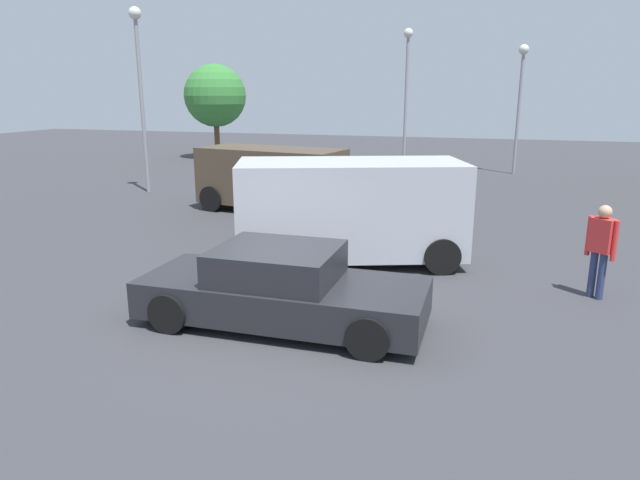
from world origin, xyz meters
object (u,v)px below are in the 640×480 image
(pedestrian, at_px, (601,243))
(light_post_mid, at_px, (407,75))
(dog, at_px, (177,274))
(light_post_near, at_px, (139,70))
(suv_dark, at_px, (271,177))
(sedan_foreground, at_px, (282,289))
(van_white, at_px, (350,208))
(light_post_far, at_px, (521,86))

(pedestrian, xyz_separation_m, light_post_mid, (-6.24, 17.06, 3.38))
(dog, xyz_separation_m, light_post_near, (-6.71, 9.11, 4.18))
(light_post_near, bearing_deg, suv_dark, -18.08)
(light_post_mid, bearing_deg, light_post_near, -129.99)
(sedan_foreground, xyz_separation_m, van_white, (0.18, 3.70, 0.61))
(light_post_near, bearing_deg, pedestrian, -27.37)
(sedan_foreground, height_order, light_post_mid, light_post_mid)
(dog, bearing_deg, light_post_mid, 178.37)
(dog, distance_m, van_white, 3.92)
(sedan_foreground, distance_m, light_post_mid, 20.25)
(dog, relative_size, pedestrian, 0.39)
(sedan_foreground, height_order, light_post_near, light_post_near)
(suv_dark, distance_m, light_post_mid, 12.22)
(sedan_foreground, height_order, light_post_far, light_post_far)
(van_white, bearing_deg, light_post_far, -123.34)
(suv_dark, xyz_separation_m, light_post_near, (-5.75, 1.88, 3.34))
(suv_dark, bearing_deg, light_post_mid, -91.81)
(light_post_far, bearing_deg, van_white, -103.50)
(pedestrian, bearing_deg, dog, -39.33)
(dog, relative_size, light_post_mid, 0.10)
(sedan_foreground, bearing_deg, light_post_near, 132.02)
(dog, height_order, pedestrian, pedestrian)
(dog, height_order, suv_dark, suv_dark)
(van_white, height_order, light_post_far, light_post_far)
(dog, distance_m, suv_dark, 7.35)
(van_white, height_order, pedestrian, van_white)
(dog, relative_size, suv_dark, 0.14)
(dog, xyz_separation_m, light_post_far, (6.52, 18.31, 3.67))
(van_white, relative_size, light_post_near, 0.80)
(van_white, xyz_separation_m, light_post_mid, (-1.38, 16.15, 3.22))
(sedan_foreground, relative_size, dog, 6.79)
(dog, bearing_deg, pedestrian, 105.11)
(dog, xyz_separation_m, van_white, (2.76, 2.61, 0.96))
(pedestrian, distance_m, light_post_near, 16.49)
(van_white, bearing_deg, light_post_near, -54.33)
(sedan_foreground, distance_m, suv_dark, 9.06)
(light_post_near, relative_size, light_post_far, 1.15)
(suv_dark, relative_size, light_post_far, 0.84)
(light_post_near, bearing_deg, light_post_mid, 50.01)
(pedestrian, bearing_deg, light_post_mid, -121.76)
(pedestrian, bearing_deg, light_post_far, -138.08)
(sedan_foreground, distance_m, pedestrian, 5.78)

